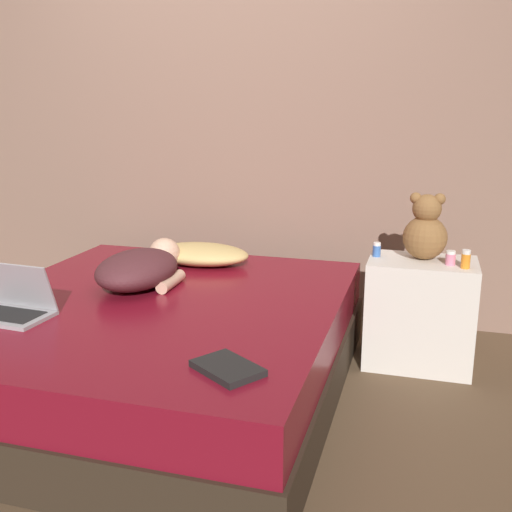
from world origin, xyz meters
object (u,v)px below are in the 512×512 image
object	(u,v)px
teddy_bear	(425,231)
bottle_orange	(466,259)
bottle_blue	(377,250)
bottle_pink	(451,258)
person_lying	(142,267)
book	(228,368)
pillow	(201,254)
laptop	(11,304)

from	to	relation	value
teddy_bear	bottle_orange	distance (m)	0.25
bottle_blue	bottle_pink	bearing A→B (deg)	-10.69
person_lying	book	distance (m)	1.12
teddy_bear	book	size ratio (longest dim) A/B	1.18
pillow	bottle_orange	size ratio (longest dim) A/B	6.18
book	bottle_blue	bearing A→B (deg)	73.43
teddy_bear	bottle_pink	bearing A→B (deg)	-32.94
bottle_orange	teddy_bear	bearing A→B (deg)	146.36
pillow	bottle_blue	size ratio (longest dim) A/B	7.65
person_lying	teddy_bear	size ratio (longest dim) A/B	2.07
pillow	person_lying	xyz separation A→B (m)	(-0.14, -0.45, 0.03)
teddy_bear	bottle_blue	bearing A→B (deg)	-176.56
pillow	bottle_orange	bearing A→B (deg)	-5.49
pillow	laptop	size ratio (longest dim) A/B	1.52
laptop	teddy_bear	world-z (taller)	teddy_bear
person_lying	bottle_blue	world-z (taller)	bottle_blue
teddy_bear	bottle_blue	world-z (taller)	teddy_bear
bottle_orange	book	bearing A→B (deg)	-124.90
teddy_bear	pillow	bearing A→B (deg)	179.71
pillow	teddy_bear	bearing A→B (deg)	-0.29
bottle_pink	laptop	bearing A→B (deg)	-152.51
bottle_pink	book	distance (m)	1.41
pillow	bottle_blue	xyz separation A→B (m)	(0.97, -0.02, 0.10)
laptop	book	xyz separation A→B (m)	(1.06, -0.26, -0.04)
book	teddy_bear	bearing A→B (deg)	64.53
pillow	laptop	distance (m)	1.12
bottle_orange	bottle_pink	distance (m)	0.08
person_lying	bottle_orange	distance (m)	1.57
laptop	bottle_blue	size ratio (longest dim) A/B	5.04
bottle_blue	book	bearing A→B (deg)	-106.57
bottle_orange	pillow	bearing A→B (deg)	174.51
pillow	book	world-z (taller)	pillow
pillow	bottle_pink	size ratio (longest dim) A/B	7.97
teddy_bear	book	world-z (taller)	teddy_bear
person_lying	bottle_orange	world-z (taller)	bottle_orange
book	pillow	bearing A→B (deg)	114.96
pillow	bottle_pink	bearing A→B (deg)	-3.77
laptop	pillow	bearing A→B (deg)	69.26
bottle_orange	book	distance (m)	1.41
laptop	bottle_pink	size ratio (longest dim) A/B	5.25
laptop	bottle_pink	xyz separation A→B (m)	(1.79, 0.93, 0.10)
laptop	bottle_blue	distance (m)	1.75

